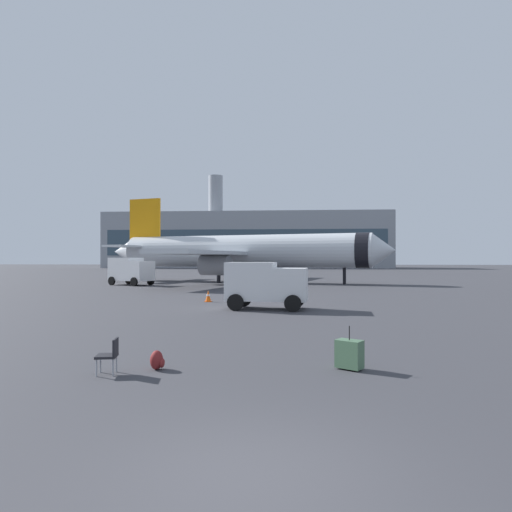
{
  "coord_description": "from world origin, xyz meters",
  "views": [
    {
      "loc": [
        0.5,
        -5.65,
        2.8
      ],
      "look_at": [
        -2.0,
        28.09,
        3.0
      ],
      "focal_mm": 31.21,
      "sensor_mm": 36.0,
      "label": 1
    }
  ],
  "objects_px": {
    "airplane_at_gate": "(241,251)",
    "gate_chair": "(110,354)",
    "rolling_suitcase": "(349,354)",
    "safety_cone_far": "(291,285)",
    "safety_cone_mid": "(208,296)",
    "service_truck": "(131,270)",
    "cargo_van": "(266,283)",
    "safety_cone_near": "(241,277)",
    "traveller_backpack": "(157,360)"
  },
  "relations": [
    {
      "from": "airplane_at_gate",
      "to": "traveller_backpack",
      "type": "distance_m",
      "value": 41.71
    },
    {
      "from": "rolling_suitcase",
      "to": "safety_cone_far",
      "type": "bearing_deg",
      "value": 92.72
    },
    {
      "from": "safety_cone_near",
      "to": "safety_cone_mid",
      "type": "distance_m",
      "value": 28.44
    },
    {
      "from": "airplane_at_gate",
      "to": "safety_cone_far",
      "type": "distance_m",
      "value": 14.25
    },
    {
      "from": "cargo_van",
      "to": "safety_cone_mid",
      "type": "bearing_deg",
      "value": 134.89
    },
    {
      "from": "cargo_van",
      "to": "rolling_suitcase",
      "type": "bearing_deg",
      "value": -77.95
    },
    {
      "from": "airplane_at_gate",
      "to": "traveller_backpack",
      "type": "bearing_deg",
      "value": -86.67
    },
    {
      "from": "airplane_at_gate",
      "to": "safety_cone_mid",
      "type": "height_order",
      "value": "airplane_at_gate"
    },
    {
      "from": "safety_cone_near",
      "to": "traveller_backpack",
      "type": "xyz_separation_m",
      "value": [
        2.89,
        -45.95,
        -0.15
      ]
    },
    {
      "from": "airplane_at_gate",
      "to": "cargo_van",
      "type": "xyz_separation_m",
      "value": [
        4.45,
        -27.93,
        -2.21
      ]
    },
    {
      "from": "service_truck",
      "to": "cargo_van",
      "type": "relative_size",
      "value": 1.15
    },
    {
      "from": "safety_cone_near",
      "to": "safety_cone_far",
      "type": "bearing_deg",
      "value": -69.45
    },
    {
      "from": "airplane_at_gate",
      "to": "service_truck",
      "type": "relative_size",
      "value": 6.69
    },
    {
      "from": "airplane_at_gate",
      "to": "gate_chair",
      "type": "bearing_deg",
      "value": -88.08
    },
    {
      "from": "safety_cone_near",
      "to": "airplane_at_gate",
      "type": "bearing_deg",
      "value": -83.97
    },
    {
      "from": "airplane_at_gate",
      "to": "safety_cone_mid",
      "type": "relative_size",
      "value": 47.97
    },
    {
      "from": "service_truck",
      "to": "safety_cone_far",
      "type": "xyz_separation_m",
      "value": [
        16.83,
        -5.82,
        -1.21
      ]
    },
    {
      "from": "safety_cone_mid",
      "to": "traveller_backpack",
      "type": "height_order",
      "value": "safety_cone_mid"
    },
    {
      "from": "rolling_suitcase",
      "to": "service_truck",
      "type": "bearing_deg",
      "value": 117.88
    },
    {
      "from": "safety_cone_mid",
      "to": "safety_cone_far",
      "type": "height_order",
      "value": "safety_cone_far"
    },
    {
      "from": "service_truck",
      "to": "safety_cone_far",
      "type": "relative_size",
      "value": 6.48
    },
    {
      "from": "safety_cone_near",
      "to": "safety_cone_mid",
      "type": "height_order",
      "value": "safety_cone_near"
    },
    {
      "from": "rolling_suitcase",
      "to": "gate_chair",
      "type": "xyz_separation_m",
      "value": [
        -5.86,
        -0.91,
        0.11
      ]
    },
    {
      "from": "airplane_at_gate",
      "to": "rolling_suitcase",
      "type": "distance_m",
      "value": 41.89
    },
    {
      "from": "airplane_at_gate",
      "to": "traveller_backpack",
      "type": "xyz_separation_m",
      "value": [
        2.42,
        -41.5,
        -3.42
      ]
    },
    {
      "from": "airplane_at_gate",
      "to": "cargo_van",
      "type": "relative_size",
      "value": 7.69
    },
    {
      "from": "service_truck",
      "to": "cargo_van",
      "type": "xyz_separation_m",
      "value": [
        15.37,
        -21.19,
        -0.16
      ]
    },
    {
      "from": "safety_cone_mid",
      "to": "service_truck",
      "type": "bearing_deg",
      "value": 123.56
    },
    {
      "from": "airplane_at_gate",
      "to": "rolling_suitcase",
      "type": "relative_size",
      "value": 32.06
    },
    {
      "from": "safety_cone_mid",
      "to": "gate_chair",
      "type": "relative_size",
      "value": 0.85
    },
    {
      "from": "airplane_at_gate",
      "to": "safety_cone_far",
      "type": "height_order",
      "value": "airplane_at_gate"
    },
    {
      "from": "cargo_van",
      "to": "rolling_suitcase",
      "type": "distance_m",
      "value": 13.53
    },
    {
      "from": "airplane_at_gate",
      "to": "traveller_backpack",
      "type": "relative_size",
      "value": 73.46
    },
    {
      "from": "airplane_at_gate",
      "to": "safety_cone_near",
      "type": "distance_m",
      "value": 5.54
    },
    {
      "from": "safety_cone_far",
      "to": "rolling_suitcase",
      "type": "relative_size",
      "value": 0.74
    },
    {
      "from": "safety_cone_near",
      "to": "service_truck",
      "type": "bearing_deg",
      "value": -133.08
    },
    {
      "from": "safety_cone_mid",
      "to": "traveller_backpack",
      "type": "distance_m",
      "value": 17.63
    },
    {
      "from": "safety_cone_near",
      "to": "safety_cone_far",
      "type": "distance_m",
      "value": 18.16
    },
    {
      "from": "traveller_backpack",
      "to": "gate_chair",
      "type": "bearing_deg",
      "value": -152.23
    },
    {
      "from": "airplane_at_gate",
      "to": "safety_cone_near",
      "type": "relative_size",
      "value": 45.39
    },
    {
      "from": "rolling_suitcase",
      "to": "safety_cone_near",
      "type": "bearing_deg",
      "value": 99.63
    },
    {
      "from": "cargo_van",
      "to": "safety_cone_near",
      "type": "bearing_deg",
      "value": 98.63
    },
    {
      "from": "safety_cone_near",
      "to": "safety_cone_mid",
      "type": "xyz_separation_m",
      "value": [
        0.98,
        -28.42,
        -0.02
      ]
    },
    {
      "from": "cargo_van",
      "to": "gate_chair",
      "type": "xyz_separation_m",
      "value": [
        -3.04,
        -14.11,
        -0.95
      ]
    },
    {
      "from": "service_truck",
      "to": "safety_cone_far",
      "type": "bearing_deg",
      "value": -19.06
    },
    {
      "from": "safety_cone_near",
      "to": "safety_cone_far",
      "type": "height_order",
      "value": "safety_cone_far"
    },
    {
      "from": "service_truck",
      "to": "cargo_van",
      "type": "distance_m",
      "value": 26.18
    },
    {
      "from": "rolling_suitcase",
      "to": "gate_chair",
      "type": "distance_m",
      "value": 5.93
    },
    {
      "from": "safety_cone_near",
      "to": "rolling_suitcase",
      "type": "relative_size",
      "value": 0.71
    },
    {
      "from": "safety_cone_mid",
      "to": "gate_chair",
      "type": "xyz_separation_m",
      "value": [
        0.9,
        -18.06,
        0.14
      ]
    }
  ]
}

